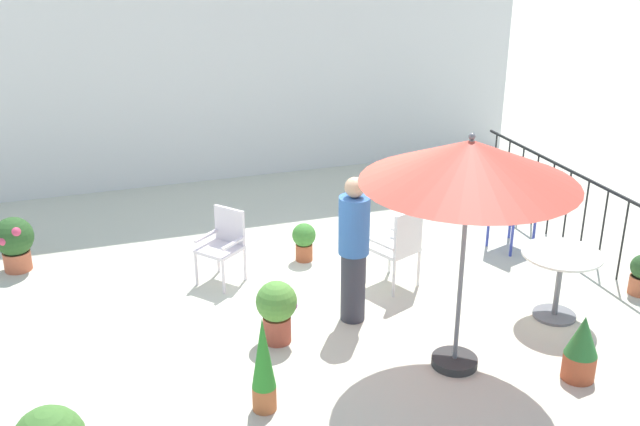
{
  "coord_description": "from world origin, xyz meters",
  "views": [
    {
      "loc": [
        -2.41,
        -6.95,
        4.07
      ],
      "look_at": [
        0.0,
        0.23,
        1.0
      ],
      "focal_mm": 42.37,
      "sensor_mm": 36.0,
      "label": 1
    }
  ],
  "objects": [
    {
      "name": "potted_plant_7",
      "position": [
        -3.26,
        1.99,
        0.38
      ],
      "size": [
        0.47,
        0.47,
        0.67
      ],
      "color": "#C96342",
      "rests_on": "ground"
    },
    {
      "name": "villa_facade",
      "position": [
        0.0,
        4.6,
        2.39
      ],
      "size": [
        9.71,
        0.3,
        4.77
      ],
      "primitive_type": "cube",
      "color": "silver",
      "rests_on": "ground"
    },
    {
      "name": "patio_chair_2",
      "position": [
        2.66,
        0.65,
        0.53
      ],
      "size": [
        0.58,
        0.55,
        0.89
      ],
      "color": "#3341A0",
      "rests_on": "ground"
    },
    {
      "name": "patio_chair_0",
      "position": [
        -0.94,
        0.93,
        0.5
      ],
      "size": [
        0.61,
        0.61,
        0.87
      ],
      "color": "silver",
      "rests_on": "ground"
    },
    {
      "name": "patio_umbrella_0",
      "position": [
        0.77,
        -1.53,
        2.03
      ],
      "size": [
        1.92,
        1.92,
        2.3
      ],
      "color": "#2D2D2D",
      "rests_on": "ground"
    },
    {
      "name": "potted_plant_1",
      "position": [
        1.75,
        -2.09,
        0.32
      ],
      "size": [
        0.31,
        0.31,
        0.65
      ],
      "color": "#AC4B2D",
      "rests_on": "ground"
    },
    {
      "name": "ground_plane",
      "position": [
        0.0,
        0.0,
        0.0
      ],
      "size": [
        60.0,
        60.0,
        0.0
      ],
      "primitive_type": "plane",
      "color": "beige"
    },
    {
      "name": "cafe_table_0",
      "position": [
        2.23,
        -1.04,
        0.53
      ],
      "size": [
        0.83,
        0.83,
        0.75
      ],
      "color": "white",
      "rests_on": "ground"
    },
    {
      "name": "patio_chair_1",
      "position": [
        0.9,
        0.13,
        0.55
      ],
      "size": [
        0.61,
        0.63,
        0.97
      ],
      "color": "white",
      "rests_on": "ground"
    },
    {
      "name": "standing_person",
      "position": [
        0.16,
        -0.39,
        0.82
      ],
      "size": [
        0.34,
        0.34,
        1.6
      ],
      "color": "#33333D",
      "rests_on": "ground"
    },
    {
      "name": "potted_plant_6",
      "position": [
        -0.72,
        -0.57,
        0.38
      ],
      "size": [
        0.41,
        0.41,
        0.66
      ],
      "color": "#A54936",
      "rests_on": "ground"
    },
    {
      "name": "potted_plant_4",
      "position": [
        -1.13,
        -1.61,
        0.45
      ],
      "size": [
        0.21,
        0.21,
        0.91
      ],
      "color": "#B35E35",
      "rests_on": "ground"
    },
    {
      "name": "potted_plant_0",
      "position": [
        2.85,
        2.35,
        0.32
      ],
      "size": [
        0.48,
        0.48,
        0.61
      ],
      "color": "#C96A48",
      "rests_on": "ground"
    },
    {
      "name": "terrace_railing",
      "position": [
        3.43,
        -0.0,
        0.68
      ],
      "size": [
        0.03,
        4.98,
        1.01
      ],
      "color": "black",
      "rests_on": "ground"
    },
    {
      "name": "potted_plant_3",
      "position": [
        0.1,
        1.15,
        0.27
      ],
      "size": [
        0.29,
        0.29,
        0.48
      ],
      "color": "#B05633",
      "rests_on": "ground"
    }
  ]
}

